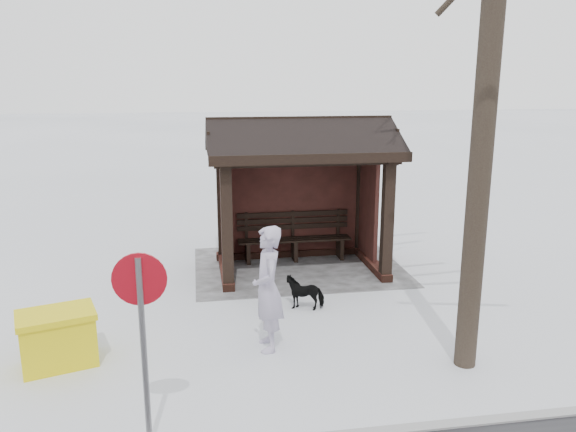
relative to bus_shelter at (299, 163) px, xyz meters
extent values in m
plane|color=silver|center=(0.00, 0.16, -2.17)|extent=(120.00, 120.00, 0.00)
cube|color=gray|center=(0.00, 5.66, -2.16)|extent=(120.00, 0.15, 0.06)
cube|color=gray|center=(0.00, -0.04, -2.16)|extent=(4.20, 3.20, 0.02)
cube|color=#341B13|center=(0.00, -0.74, -2.09)|extent=(3.30, 0.22, 0.16)
cube|color=#341B13|center=(-1.50, 0.16, -2.09)|extent=(0.22, 2.10, 0.16)
cube|color=#341B13|center=(1.50, 0.16, -2.09)|extent=(0.22, 2.10, 0.16)
cube|color=black|center=(-1.50, 1.06, -1.02)|extent=(0.20, 0.20, 2.30)
cube|color=black|center=(1.50, 1.06, -1.02)|extent=(0.20, 0.20, 2.30)
cube|color=black|center=(-1.50, -0.74, -1.02)|extent=(0.20, 0.20, 2.30)
cube|color=black|center=(1.50, -0.74, -1.02)|extent=(0.20, 0.20, 2.30)
cube|color=black|center=(0.00, -0.74, -0.94)|extent=(2.80, 0.08, 2.14)
cube|color=black|center=(-1.50, -0.16, -0.94)|extent=(0.08, 1.17, 2.14)
cube|color=black|center=(1.50, -0.16, -0.94)|extent=(0.08, 1.17, 2.14)
cube|color=black|center=(0.00, 1.06, 0.19)|extent=(3.40, 0.20, 0.18)
cube|color=black|center=(0.00, -0.74, 0.19)|extent=(3.40, 0.20, 0.18)
cylinder|color=black|center=(-1.50, 4.36, 2.11)|extent=(0.29, 0.29, 8.55)
imported|color=#A79EB9|center=(1.07, 3.45, -1.26)|extent=(0.46, 0.67, 1.81)
imported|color=black|center=(0.27, 2.08, -1.89)|extent=(0.71, 0.47, 0.56)
cube|color=#D9C60C|center=(3.93, 3.47, -1.83)|extent=(1.08, 0.87, 0.68)
cube|color=#D9C60C|center=(3.93, 3.47, -1.45)|extent=(1.15, 0.94, 0.08)
cylinder|color=slate|center=(2.60, 5.46, -1.13)|extent=(0.06, 0.06, 2.08)
cylinder|color=#A10B18|center=(2.60, 5.44, -0.31)|extent=(0.54, 0.06, 0.54)
cylinder|color=white|center=(2.60, 5.42, -0.31)|extent=(0.42, 0.05, 0.42)
camera|label=1|loc=(2.00, 10.82, 1.59)|focal=35.00mm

